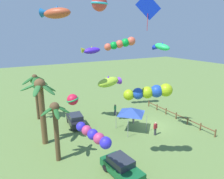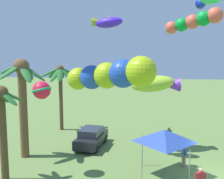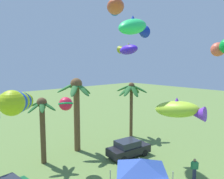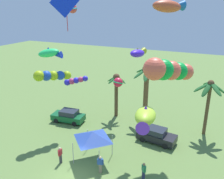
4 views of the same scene
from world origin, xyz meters
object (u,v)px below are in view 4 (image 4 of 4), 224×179
Objects in this scene: palm_tree_0 at (209,93)px; kite_ball_7 at (72,9)px; kite_ball_6 at (118,82)px; palm_tree_1 at (116,87)px; kite_fish_0 at (145,117)px; spectator_2 at (144,171)px; festival_tent at (93,135)px; parked_car_0 at (68,116)px; kite_fish_1 at (169,6)px; spectator_0 at (100,164)px; kite_tube_4 at (52,76)px; kite_tube_9 at (169,70)px; palm_tree_2 at (146,82)px; kite_fish_8 at (138,53)px; kite_diamond_5 at (66,1)px; parked_car_1 at (156,135)px; kite_tube_2 at (75,81)px; spectator_1 at (60,155)px; kite_fish_3 at (50,53)px.

palm_tree_0 is 17.03m from kite_ball_7.
palm_tree_1 is at bearing 118.30° from kite_ball_6.
kite_ball_7 reaches higher than kite_fish_0.
festival_tent is at bearing 171.77° from spectator_2.
kite_fish_1 reaches higher than parked_car_0.
spectator_0 is (-7.33, -10.47, -3.99)m from palm_tree_0.
spectator_0 is (7.78, -6.67, 0.06)m from parked_car_0.
kite_tube_4 is (-10.59, 2.07, 1.53)m from kite_fish_0.
spectator_0 is 1.16× the size of kite_ball_7.
kite_tube_4 is at bearing 158.07° from kite_tube_9.
spectator_0 is (-0.43, -11.00, -4.07)m from palm_tree_2.
kite_fish_1 reaches higher than kite_fish_8.
spectator_0 is at bearing -15.71° from kite_diamond_5.
parked_car_1 is at bearing 91.24° from kite_fish_0.
kite_tube_2 is (-5.02, -1.42, 0.52)m from palm_tree_1.
palm_tree_1 is 2.58m from kite_ball_6.
spectator_1 is at bearing -136.06° from palm_tree_0.
palm_tree_0 is at bearing 43.38° from kite_fish_3.
kite_fish_8 is at bearing -50.69° from palm_tree_1.
festival_tent is 0.67× the size of kite_tube_9.
spectator_2 is 0.45× the size of kite_tube_4.
spectator_1 is 7.98m from kite_tube_4.
kite_fish_8 is (5.26, 5.44, -0.50)m from kite_fish_3.
kite_fish_3 is at bearing 167.90° from spectator_1.
spectator_0 is 1.01× the size of kite_ball_6.
parked_car_1 is 16.17m from kite_ball_7.
festival_tent is 5.27m from kite_fish_0.
spectator_1 is (-6.87, -7.01, 0.06)m from parked_car_1.
palm_tree_0 is 1.58× the size of kite_fish_0.
kite_tube_9 reaches higher than kite_fish_0.
spectator_1 is at bearing -60.60° from parked_car_0.
palm_tree_0 is 15.61m from kite_tube_2.
kite_diamond_5 is 11.52m from kite_ball_6.
spectator_1 is at bearing -49.01° from kite_tube_4.
palm_tree_2 is 1.97× the size of kite_tube_4.
festival_tent is (-5.00, 0.72, 1.65)m from spectator_2.
kite_tube_4 is at bearing 129.80° from kite_fish_3.
palm_tree_1 is 12.40m from spectator_2.
kite_tube_2 is at bearing 146.93° from kite_fish_0.
spectator_1 is (-4.28, -11.31, -4.07)m from palm_tree_2.
kite_ball_6 is (-5.16, 1.91, 4.44)m from parked_car_1.
kite_diamond_5 is 1.54× the size of kite_fish_8.
kite_ball_7 is 0.32× the size of kite_tube_9.
spectator_1 is at bearing -132.82° from kite_fish_8.
spectator_1 is 10.08m from kite_ball_6.
kite_fish_0 is at bearing -88.33° from kite_fish_1.
kite_tube_9 is (4.85, -12.27, 4.94)m from palm_tree_2.
spectator_1 reaches higher than parked_car_1.
parked_car_0 is at bearing 119.40° from spectator_1.
kite_fish_1 is at bearing 103.67° from kite_tube_9.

